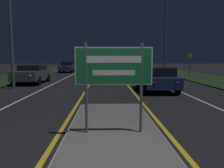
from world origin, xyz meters
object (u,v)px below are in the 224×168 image
highway_sign (114,70)px  car_receding_2 (122,66)px  car_receding_3 (118,64)px  warning_sign (190,62)px  car_receding_0 (157,79)px  car_approaching_1 (68,67)px  car_approaching_0 (32,73)px  car_approaching_2 (79,64)px  streetlight_right_near (166,13)px  car_receding_1 (137,70)px

highway_sign → car_receding_2: 29.72m
car_receding_3 → warning_sign: size_ratio=1.91×
car_receding_0 → car_approaching_1: bearing=114.8°
car_approaching_0 → car_approaching_2: bearing=89.1°
warning_sign → streetlight_right_near: bearing=169.2°
streetlight_right_near → car_receding_0: 12.66m
car_receding_3 → car_approaching_2: bearing=-158.8°
car_approaching_0 → warning_sign: size_ratio=1.78×
car_receding_2 → warning_sign: bearing=-61.6°
car_receding_1 → car_approaching_2: car_approaching_2 is taller
streetlight_right_near → car_approaching_0: streetlight_right_near is taller
highway_sign → warning_sign: size_ratio=0.91×
car_receding_2 → car_approaching_2: car_receding_2 is taller
car_approaching_1 → warning_sign: warning_sign is taller
highway_sign → car_approaching_2: 38.98m
car_receding_0 → car_approaching_0: 9.83m
car_receding_3 → warning_sign: bearing=-75.2°
highway_sign → car_receding_0: size_ratio=0.54×
car_approaching_0 → highway_sign: bearing=-63.5°
streetlight_right_near → car_receding_0: bearing=-107.4°
car_approaching_2 → warning_sign: bearing=-55.4°
car_receding_0 → warning_sign: 11.78m
highway_sign → car_approaching_0: highway_sign is taller
car_receding_2 → car_approaching_1: car_receding_2 is taller
highway_sign → streetlight_right_near: streetlight_right_near is taller
car_receding_1 → car_receding_2: car_receding_2 is taller
car_receding_2 → car_approaching_0: bearing=-115.3°
car_approaching_1 → streetlight_right_near: bearing=-32.8°
car_receding_1 → car_receding_2: (-0.50, 13.37, 0.00)m
car_approaching_1 → car_receding_1: bearing=-48.6°
car_receding_0 → car_approaching_0: size_ratio=0.95×
car_receding_2 → car_receding_3: 12.08m
highway_sign → warning_sign: (8.81, 17.76, -0.11)m
car_approaching_0 → car_approaching_1: 13.89m
highway_sign → car_approaching_1: highway_sign is taller
car_receding_3 → car_receding_0: bearing=-89.4°
warning_sign → car_receding_0: bearing=-120.4°
car_approaching_0 → warning_sign: (14.76, 5.80, 0.77)m
highway_sign → streetlight_right_near: bearing=71.3°
streetlight_right_near → car_approaching_0: bearing=-152.6°
highway_sign → car_receding_0: (2.86, 7.62, -0.90)m
car_receding_2 → streetlight_right_near: bearing=-71.5°
car_approaching_0 → warning_sign: bearing=21.4°
car_receding_1 → car_receding_3: (-0.39, 25.45, -0.04)m
car_approaching_1 → car_approaching_2: (0.02, 12.73, -0.03)m
car_approaching_0 → car_receding_2: bearing=64.7°
warning_sign → car_approaching_1: bearing=150.6°
car_receding_2 → car_receding_3: car_receding_2 is taller
streetlight_right_near → car_receding_0: streetlight_right_near is taller
car_receding_0 → warning_sign: bearing=59.6°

